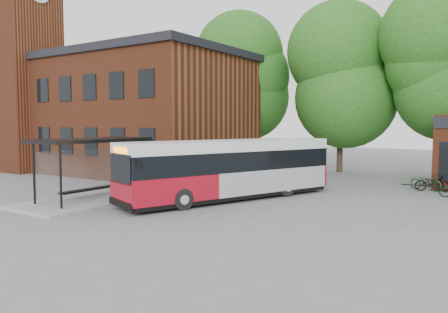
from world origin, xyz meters
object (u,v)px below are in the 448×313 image
Objects in this scene: bus_shelter at (92,169)px; bicycle_0 at (426,182)px; bicycle_2 at (432,183)px; city_bus at (230,170)px.

bicycle_0 is (12.27, 11.81, -0.99)m from bus_shelter.
bicycle_0 is at bearing 50.90° from bicycle_2.
bicycle_0 is 1.03× the size of bicycle_2.
bicycle_0 is (7.25, 7.96, -0.93)m from city_bus.
bus_shelter is at bearing 154.98° from bicycle_0.
city_bus is at bearing 158.76° from bicycle_0.
city_bus reaches higher than bicycle_0.
bus_shelter reaches higher than city_bus.
bus_shelter is 0.64× the size of city_bus.
bicycle_0 is at bearing 68.81° from city_bus.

